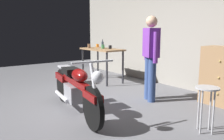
{
  "coord_description": "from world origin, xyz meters",
  "views": [
    {
      "loc": [
        3.49,
        -1.94,
        1.41
      ],
      "look_at": [
        0.02,
        0.7,
        0.65
      ],
      "focal_mm": 37.33,
      "sensor_mm": 36.0,
      "label": 1
    }
  ],
  "objects_px": {
    "mug_orange_travel": "(98,46)",
    "mug_black_matte": "(110,47)",
    "mug_brown_stoneware": "(89,46)",
    "bottle": "(103,45)",
    "shop_stool": "(207,97)",
    "person_standing": "(151,55)",
    "mug_green_speckled": "(103,47)",
    "motorcycle": "(75,87)",
    "storage_bin": "(75,77)"
  },
  "relations": [
    {
      "from": "mug_brown_stoneware",
      "to": "bottle",
      "type": "bearing_deg",
      "value": 36.87
    },
    {
      "from": "mug_orange_travel",
      "to": "mug_brown_stoneware",
      "type": "distance_m",
      "value": 0.36
    },
    {
      "from": "person_standing",
      "to": "mug_black_matte",
      "type": "bearing_deg",
      "value": 13.82
    },
    {
      "from": "motorcycle",
      "to": "mug_orange_travel",
      "type": "bearing_deg",
      "value": 149.0
    },
    {
      "from": "mug_orange_travel",
      "to": "mug_black_matte",
      "type": "distance_m",
      "value": 0.74
    },
    {
      "from": "mug_brown_stoneware",
      "to": "mug_green_speckled",
      "type": "bearing_deg",
      "value": 21.56
    },
    {
      "from": "storage_bin",
      "to": "mug_brown_stoneware",
      "type": "distance_m",
      "value": 1.02
    },
    {
      "from": "mug_green_speckled",
      "to": "mug_black_matte",
      "type": "bearing_deg",
      "value": 25.05
    },
    {
      "from": "storage_bin",
      "to": "mug_green_speckled",
      "type": "height_order",
      "value": "mug_green_speckled"
    },
    {
      "from": "person_standing",
      "to": "bottle",
      "type": "distance_m",
      "value": 2.19
    },
    {
      "from": "mug_black_matte",
      "to": "mug_brown_stoneware",
      "type": "height_order",
      "value": "mug_brown_stoneware"
    },
    {
      "from": "mug_brown_stoneware",
      "to": "bottle",
      "type": "distance_m",
      "value": 0.4
    },
    {
      "from": "motorcycle",
      "to": "mug_black_matte",
      "type": "relative_size",
      "value": 19.11
    },
    {
      "from": "mug_orange_travel",
      "to": "mug_black_matte",
      "type": "height_order",
      "value": "mug_black_matte"
    },
    {
      "from": "motorcycle",
      "to": "shop_stool",
      "type": "relative_size",
      "value": 3.39
    },
    {
      "from": "mug_black_matte",
      "to": "bottle",
      "type": "height_order",
      "value": "bottle"
    },
    {
      "from": "motorcycle",
      "to": "shop_stool",
      "type": "bearing_deg",
      "value": 41.54
    },
    {
      "from": "person_standing",
      "to": "shop_stool",
      "type": "xyz_separation_m",
      "value": [
        1.5,
        -0.47,
        -0.43
      ]
    },
    {
      "from": "mug_orange_travel",
      "to": "bottle",
      "type": "distance_m",
      "value": 0.43
    },
    {
      "from": "storage_bin",
      "to": "bottle",
      "type": "xyz_separation_m",
      "value": [
        0.06,
        0.84,
        0.83
      ]
    },
    {
      "from": "mug_green_speckled",
      "to": "bottle",
      "type": "bearing_deg",
      "value": 149.52
    },
    {
      "from": "shop_stool",
      "to": "mug_brown_stoneware",
      "type": "relative_size",
      "value": 5.23
    },
    {
      "from": "person_standing",
      "to": "shop_stool",
      "type": "height_order",
      "value": "person_standing"
    },
    {
      "from": "mug_orange_travel",
      "to": "bottle",
      "type": "xyz_separation_m",
      "value": [
        0.42,
        -0.11,
        0.05
      ]
    },
    {
      "from": "shop_stool",
      "to": "storage_bin",
      "type": "distance_m",
      "value": 3.73
    },
    {
      "from": "mug_green_speckled",
      "to": "person_standing",
      "type": "bearing_deg",
      "value": -8.05
    },
    {
      "from": "person_standing",
      "to": "bottle",
      "type": "bearing_deg",
      "value": 16.19
    },
    {
      "from": "person_standing",
      "to": "mug_orange_travel",
      "type": "bearing_deg",
      "value": 15.29
    },
    {
      "from": "person_standing",
      "to": "storage_bin",
      "type": "xyz_separation_m",
      "value": [
        -2.21,
        -0.48,
        -0.76
      ]
    },
    {
      "from": "bottle",
      "to": "mug_black_matte",
      "type": "bearing_deg",
      "value": 4.78
    },
    {
      "from": "mug_brown_stoneware",
      "to": "mug_black_matte",
      "type": "bearing_deg",
      "value": 22.69
    },
    {
      "from": "person_standing",
      "to": "mug_orange_travel",
      "type": "distance_m",
      "value": 2.61
    },
    {
      "from": "mug_orange_travel",
      "to": "bottle",
      "type": "relative_size",
      "value": 0.49
    },
    {
      "from": "shop_stool",
      "to": "storage_bin",
      "type": "relative_size",
      "value": 1.45
    },
    {
      "from": "mug_black_matte",
      "to": "shop_stool",
      "type": "bearing_deg",
      "value": -14.34
    },
    {
      "from": "motorcycle",
      "to": "bottle",
      "type": "xyz_separation_m",
      "value": [
        -1.91,
        1.9,
        0.55
      ]
    },
    {
      "from": "person_standing",
      "to": "mug_brown_stoneware",
      "type": "xyz_separation_m",
      "value": [
        -2.47,
        0.12,
        0.03
      ]
    },
    {
      "from": "motorcycle",
      "to": "mug_black_matte",
      "type": "distance_m",
      "value": 2.55
    },
    {
      "from": "person_standing",
      "to": "mug_green_speckled",
      "type": "xyz_separation_m",
      "value": [
        -2.04,
        0.29,
        0.03
      ]
    },
    {
      "from": "mug_green_speckled",
      "to": "mug_black_matte",
      "type": "height_order",
      "value": "mug_green_speckled"
    },
    {
      "from": "shop_stool",
      "to": "bottle",
      "type": "distance_m",
      "value": 3.78
    },
    {
      "from": "shop_stool",
      "to": "mug_green_speckled",
      "type": "xyz_separation_m",
      "value": [
        -3.54,
        0.76,
        0.45
      ]
    },
    {
      "from": "motorcycle",
      "to": "storage_bin",
      "type": "distance_m",
      "value": 2.25
    },
    {
      "from": "shop_stool",
      "to": "mug_brown_stoneware",
      "type": "xyz_separation_m",
      "value": [
        -3.97,
        0.59,
        0.46
      ]
    },
    {
      "from": "mug_black_matte",
      "to": "mug_orange_travel",
      "type": "bearing_deg",
      "value": 173.46
    },
    {
      "from": "mug_brown_stoneware",
      "to": "bottle",
      "type": "xyz_separation_m",
      "value": [
        0.32,
        0.24,
        0.04
      ]
    },
    {
      "from": "bottle",
      "to": "mug_green_speckled",
      "type": "bearing_deg",
      "value": -30.48
    },
    {
      "from": "mug_brown_stoneware",
      "to": "person_standing",
      "type": "bearing_deg",
      "value": -2.71
    },
    {
      "from": "mug_green_speckled",
      "to": "mug_black_matte",
      "type": "distance_m",
      "value": 0.22
    },
    {
      "from": "motorcycle",
      "to": "shop_stool",
      "type": "distance_m",
      "value": 2.05
    }
  ]
}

